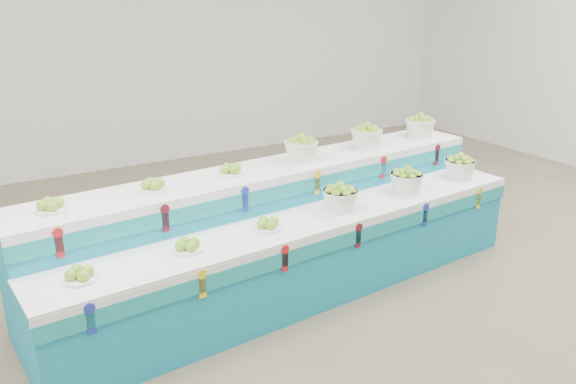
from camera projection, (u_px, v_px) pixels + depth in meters
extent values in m
plane|color=brown|center=(377.00, 307.00, 4.85)|extent=(10.00, 10.00, 0.00)
plane|color=silver|center=(158.00, 23.00, 8.23)|extent=(10.00, 0.00, 10.00)
cylinder|color=white|center=(79.00, 273.00, 3.74)|extent=(0.24, 0.24, 0.10)
cylinder|color=white|center=(187.00, 245.00, 4.15)|extent=(0.24, 0.24, 0.10)
cylinder|color=white|center=(268.00, 223.00, 4.53)|extent=(0.24, 0.24, 0.10)
cylinder|color=white|center=(50.00, 205.00, 4.06)|extent=(0.24, 0.24, 0.10)
cylinder|color=white|center=(153.00, 184.00, 4.48)|extent=(0.24, 0.24, 0.10)
cylinder|color=white|center=(231.00, 169.00, 4.85)|extent=(0.24, 0.24, 0.10)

